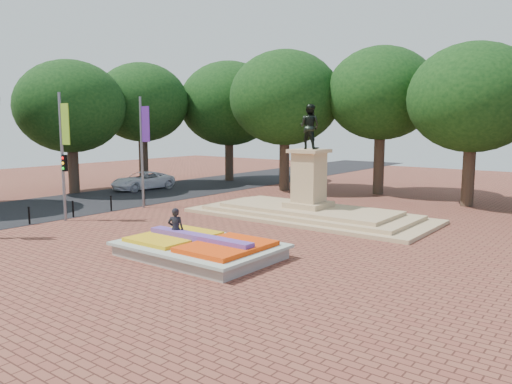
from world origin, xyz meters
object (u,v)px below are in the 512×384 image
(monument, at_px, (309,202))
(van, at_px, (143,181))
(flower_bed, at_px, (200,248))
(pedestrian, at_px, (176,229))

(monument, distance_m, van, 17.31)
(flower_bed, height_order, pedestrian, pedestrian)
(monument, xyz_separation_m, van, (-17.16, 2.26, -0.16))
(monument, bearing_deg, flower_bed, -84.13)
(flower_bed, xyz_separation_m, van, (-18.19, 12.26, 0.35))
(flower_bed, relative_size, van, 1.21)
(van, bearing_deg, pedestrian, -30.70)
(flower_bed, height_order, van, van)
(monument, bearing_deg, pedestrian, -92.59)
(van, height_order, pedestrian, pedestrian)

